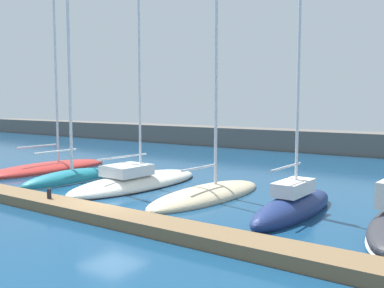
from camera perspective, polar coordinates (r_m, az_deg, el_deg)
name	(u,v)px	position (r m, az deg, el deg)	size (l,w,h in m)	color
ground_plane	(112,211)	(20.07, -10.36, -8.55)	(120.00, 120.00, 0.00)	navy
dock_pier	(89,212)	(19.13, -13.26, -8.59)	(29.13, 1.49, 0.46)	brown
breakwater_seawall	(322,142)	(44.03, 16.61, 0.31)	(108.00, 3.60, 2.06)	#5B5651
sailboat_red_nearest	(47,167)	(32.58, -18.36, -2.83)	(3.38, 10.12, 20.39)	#B72D28
sailboat_teal_second	(69,176)	(27.72, -15.68, -4.04)	(1.86, 6.77, 15.03)	#19707F
sailboat_ivory_third	(136,182)	(25.39, -7.29, -4.90)	(3.68, 9.76, 17.80)	silver
sailboat_sand_fourth	(208,194)	(22.34, 2.05, -6.52)	(3.18, 8.67, 14.59)	beige
sailboat_navy_fifth	(294,206)	(19.49, 13.10, -7.91)	(1.88, 7.18, 11.45)	navy
dock_bollard	(49,194)	(21.05, -18.12, -6.17)	(0.20, 0.20, 0.44)	black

